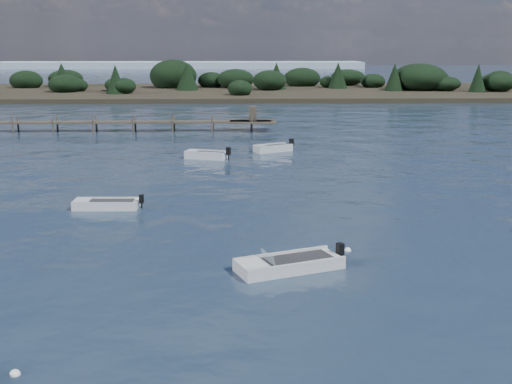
{
  "coord_description": "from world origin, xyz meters",
  "views": [
    {
      "loc": [
        2.31,
        -21.93,
        9.35
      ],
      "look_at": [
        3.36,
        14.0,
        1.0
      ],
      "focal_mm": 45.0,
      "sensor_mm": 36.0,
      "label": 1
    }
  ],
  "objects_px": {
    "tender_far_white": "(206,156)",
    "jetty": "(15,123)",
    "dinghy_mid_white_a": "(289,266)",
    "dinghy_mid_grey": "(106,206)",
    "tender_far_grey_b": "(273,150)"
  },
  "relations": [
    {
      "from": "dinghy_mid_white_a",
      "to": "jetty",
      "type": "relative_size",
      "value": 0.08
    },
    {
      "from": "dinghy_mid_white_a",
      "to": "jetty",
      "type": "distance_m",
      "value": 51.44
    },
    {
      "from": "dinghy_mid_grey",
      "to": "tender_far_white",
      "type": "distance_m",
      "value": 17.06
    },
    {
      "from": "dinghy_mid_grey",
      "to": "tender_far_grey_b",
      "type": "relative_size",
      "value": 1.09
    },
    {
      "from": "tender_far_grey_b",
      "to": "jetty",
      "type": "relative_size",
      "value": 0.06
    },
    {
      "from": "tender_far_white",
      "to": "jetty",
      "type": "height_order",
      "value": "jetty"
    },
    {
      "from": "jetty",
      "to": "tender_far_white",
      "type": "bearing_deg",
      "value": -38.89
    },
    {
      "from": "tender_far_white",
      "to": "dinghy_mid_white_a",
      "type": "distance_m",
      "value": 27.37
    },
    {
      "from": "tender_far_grey_b",
      "to": "dinghy_mid_grey",
      "type": "bearing_deg",
      "value": -118.69
    },
    {
      "from": "dinghy_mid_grey",
      "to": "jetty",
      "type": "height_order",
      "value": "jetty"
    },
    {
      "from": "dinghy_mid_grey",
      "to": "dinghy_mid_white_a",
      "type": "height_order",
      "value": "dinghy_mid_white_a"
    },
    {
      "from": "dinghy_mid_grey",
      "to": "tender_far_grey_b",
      "type": "distance_m",
      "value": 22.48
    },
    {
      "from": "dinghy_mid_white_a",
      "to": "jetty",
      "type": "bearing_deg",
      "value": 120.62
    },
    {
      "from": "tender_far_white",
      "to": "jetty",
      "type": "distance_m",
      "value": 27.58
    },
    {
      "from": "dinghy_mid_grey",
      "to": "jetty",
      "type": "relative_size",
      "value": 0.06
    }
  ]
}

